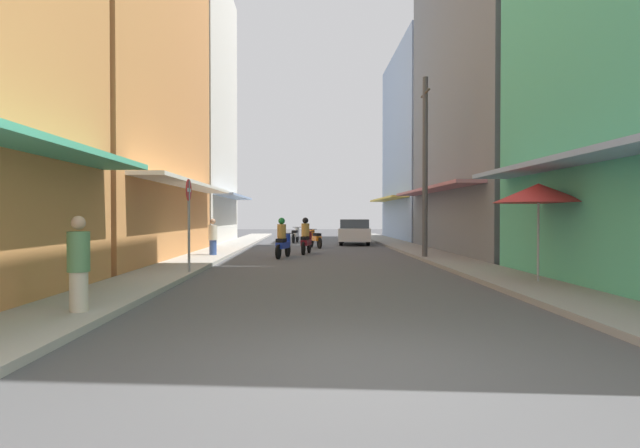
# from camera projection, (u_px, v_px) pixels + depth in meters

# --- Properties ---
(ground_plane) EXTENTS (84.34, 84.34, 0.00)m
(ground_plane) POSITION_uv_depth(u_px,v_px,m) (321.00, 256.00, 20.38)
(ground_plane) COLOR #4C4C4F
(sidewalk_left) EXTENTS (1.77, 46.34, 0.12)m
(sidewalk_left) POSITION_uv_depth(u_px,v_px,m) (209.00, 255.00, 20.27)
(sidewalk_left) COLOR #ADA89E
(sidewalk_left) RESTS_ON ground
(sidewalk_right) EXTENTS (1.77, 46.34, 0.12)m
(sidewalk_right) POSITION_uv_depth(u_px,v_px,m) (431.00, 255.00, 20.49)
(sidewalk_right) COLOR gray
(sidewalk_right) RESTS_ON ground
(building_left_mid) EXTENTS (7.05, 12.13, 14.35)m
(building_left_mid) POSITION_uv_depth(u_px,v_px,m) (96.00, 68.00, 18.64)
(building_left_mid) COLOR #D88C4C
(building_left_mid) RESTS_ON ground
(building_left_far) EXTENTS (7.05, 9.47, 15.85)m
(building_left_far) POSITION_uv_depth(u_px,v_px,m) (176.00, 111.00, 29.81)
(building_left_far) COLOR silver
(building_left_far) RESTS_ON ground
(building_right_mid) EXTENTS (7.05, 12.20, 13.97)m
(building_right_mid) POSITION_uv_depth(u_px,v_px,m) (511.00, 94.00, 21.96)
(building_right_mid) COLOR slate
(building_right_mid) RESTS_ON ground
(building_right_far) EXTENTS (7.05, 11.09, 12.75)m
(building_right_far) POSITION_uv_depth(u_px,v_px,m) (439.00, 147.00, 34.04)
(building_right_far) COLOR #8CA5CC
(building_right_far) RESTS_ON ground
(motorbike_maroon) EXTENTS (0.62, 1.79, 1.58)m
(motorbike_maroon) POSITION_uv_depth(u_px,v_px,m) (306.00, 238.00, 21.60)
(motorbike_maroon) COLOR black
(motorbike_maroon) RESTS_ON ground
(motorbike_orange) EXTENTS (0.77, 1.73, 0.96)m
(motorbike_orange) POSITION_uv_depth(u_px,v_px,m) (315.00, 238.00, 25.78)
(motorbike_orange) COLOR black
(motorbike_orange) RESTS_ON ground
(motorbike_blue) EXTENTS (0.66, 1.77, 1.58)m
(motorbike_blue) POSITION_uv_depth(u_px,v_px,m) (283.00, 240.00, 19.55)
(motorbike_blue) COLOR black
(motorbike_blue) RESTS_ON ground
(motorbike_white) EXTENTS (0.58, 1.80, 0.96)m
(motorbike_white) POSITION_uv_depth(u_px,v_px,m) (296.00, 235.00, 30.70)
(motorbike_white) COLOR black
(motorbike_white) RESTS_ON ground
(parked_car) EXTENTS (2.16, 4.26, 1.45)m
(parked_car) POSITION_uv_depth(u_px,v_px,m) (355.00, 232.00, 28.89)
(parked_car) COLOR silver
(parked_car) RESTS_ON ground
(pedestrian_foreground) EXTENTS (0.34, 0.34, 1.54)m
(pedestrian_foreground) POSITION_uv_depth(u_px,v_px,m) (213.00, 238.00, 19.58)
(pedestrian_foreground) COLOR #334C8C
(pedestrian_foreground) RESTS_ON ground
(pedestrian_midway) EXTENTS (0.34, 0.34, 1.64)m
(pedestrian_midway) POSITION_uv_depth(u_px,v_px,m) (79.00, 268.00, 7.96)
(pedestrian_midway) COLOR beige
(pedestrian_midway) RESTS_ON ground
(vendor_umbrella) EXTENTS (2.07, 2.07, 2.40)m
(vendor_umbrella) POSITION_uv_depth(u_px,v_px,m) (539.00, 193.00, 11.65)
(vendor_umbrella) COLOR #99999E
(vendor_umbrella) RESTS_ON ground
(utility_pole) EXTENTS (0.20, 1.20, 6.84)m
(utility_pole) POSITION_uv_depth(u_px,v_px,m) (425.00, 167.00, 18.77)
(utility_pole) COLOR #4C4C4F
(utility_pole) RESTS_ON ground
(street_sign_no_entry) EXTENTS (0.07, 0.60, 2.65)m
(street_sign_no_entry) POSITION_uv_depth(u_px,v_px,m) (189.00, 213.00, 13.68)
(street_sign_no_entry) COLOR gray
(street_sign_no_entry) RESTS_ON ground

